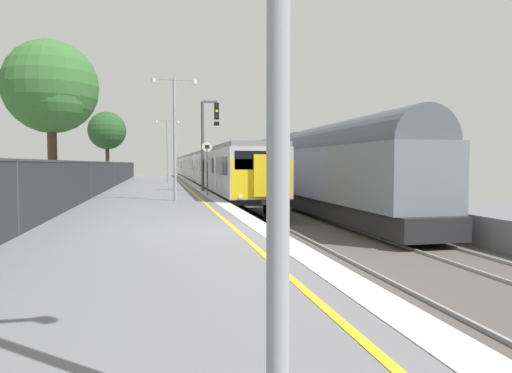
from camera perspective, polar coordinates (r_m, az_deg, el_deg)
The scene contains 10 objects.
ground at distance 12.74m, azimuth 10.90°, elevation -7.55°, with size 17.40×110.00×1.21m.
commuter_train_at_platform at distance 50.72m, azimuth -6.97°, elevation 2.38°, with size 2.83×63.01×3.81m.
freight_train_adjacent_track at distance 27.46m, azimuth 5.80°, elevation 2.42°, with size 2.60×27.30×4.54m.
signal_gantry at distance 28.13m, azimuth -6.09°, elevation 6.32°, with size 1.10×0.24×5.45m.
speed_limit_sign at distance 24.42m, azimuth -6.04°, elevation 3.16°, with size 0.59×0.08×2.85m.
platform_lamp_mid at distance 21.17m, azimuth -10.01°, elevation 7.13°, with size 2.00×0.20×5.53m.
platform_lamp_far at distance 39.57m, azimuth -10.87°, elevation 4.99°, with size 2.00×0.20×5.36m.
platform_back_fence at distance 12.01m, azimuth -27.42°, elevation -1.02°, with size 0.07×99.00×1.79m.
background_tree_left at distance 51.32m, azimuth -17.94°, elevation 6.42°, with size 3.95×3.95×7.11m.
background_tree_centre at distance 21.59m, azimuth -23.90°, elevation 10.86°, with size 3.91×3.91×6.87m.
Camera 1 is at (-2.22, -11.55, 1.68)m, focal length 32.39 mm.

